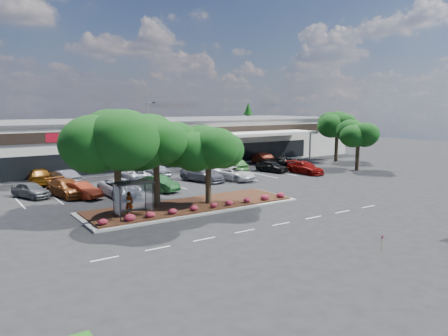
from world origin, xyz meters
TOP-DOWN VIEW (x-y plane):
  - ground at (0.00, 0.00)m, footprint 160.00×160.00m
  - retail_store at (0.06, 33.91)m, footprint 80.40×25.20m
  - landscape_island at (-2.00, 4.00)m, footprint 18.00×6.00m
  - lane_markings at (-0.14, 10.42)m, footprint 33.12×20.06m
  - shrub_row at (-2.00, 1.90)m, footprint 17.00×0.80m
  - bus_shelter at (-7.50, 2.95)m, footprint 2.75×1.55m
  - island_tree_west at (-8.00, 4.50)m, footprint 7.20×7.20m
  - island_tree_mid at (-4.50, 5.20)m, footprint 6.60×6.60m
  - island_tree_east at (-0.50, 3.70)m, footprint 5.80×5.80m
  - tree_east_near at (26.00, 10.00)m, footprint 5.60×5.60m
  - tree_east_far at (31.00, 18.00)m, footprint 6.40×6.40m
  - conifer_north_east at (34.00, 44.00)m, footprint 3.96×3.96m
  - person_waiting at (-7.61, 3.45)m, footprint 0.76×0.64m
  - light_pole at (5.05, 28.02)m, footprint 1.43×0.57m
  - survey_stake at (1.32, -11.95)m, footprint 0.07×0.14m
  - car_0 at (-12.25, 15.46)m, footprint 3.23×4.56m
  - car_1 at (-8.49, 12.77)m, footprint 3.09×4.55m
  - car_2 at (-9.34, 14.24)m, footprint 3.27×5.78m
  - car_3 at (-5.24, 11.62)m, footprint 2.78×5.76m
  - car_4 at (-1.18, 11.79)m, footprint 2.78×4.83m
  - car_5 at (5.16, 14.18)m, footprint 3.81×5.92m
  - car_6 at (8.49, 12.89)m, footprint 3.60×5.81m
  - car_7 at (15.98, 15.07)m, footprint 2.63×4.51m
  - car_8 at (18.50, 11.75)m, footprint 2.37×5.23m
  - car_9 at (-10.12, 22.35)m, footprint 3.14×6.02m
  - car_10 at (-8.36, 20.24)m, footprint 3.06×5.25m
  - car_11 at (-0.98, 18.36)m, footprint 2.57×5.13m
  - car_13 at (2.10, 19.46)m, footprint 2.30×4.59m
  - car_14 at (10.48, 18.37)m, footprint 2.72×4.64m
  - car_15 at (11.95, 17.85)m, footprint 2.22×5.06m
  - car_16 at (19.46, 18.04)m, footprint 4.14×5.92m
  - car_17 at (19.88, 22.04)m, footprint 2.86×5.20m

SIDE VIEW (x-z plane):
  - ground at x=0.00m, z-range 0.00..0.00m
  - lane_markings at x=-0.14m, z-range 0.00..0.01m
  - landscape_island at x=-2.00m, z-range -0.01..0.25m
  - shrub_row at x=-2.00m, z-range 0.26..0.76m
  - car_11 at x=-0.98m, z-range 0.00..1.39m
  - survey_stake at x=1.32m, z-range 0.15..1.24m
  - car_1 at x=-8.49m, z-range 0.00..1.42m
  - car_0 at x=-12.25m, z-range 0.00..1.44m
  - car_7 at x=15.98m, z-range 0.00..1.44m
  - car_14 at x=10.48m, z-range 0.00..1.48m
  - car_8 at x=18.50m, z-range 0.00..1.49m
  - car_13 at x=2.10m, z-range 0.00..1.50m
  - car_16 at x=19.46m, z-range 0.00..1.50m
  - car_6 at x=8.49m, z-range 0.00..1.50m
  - car_4 at x=-1.18m, z-range 0.00..1.50m
  - car_2 at x=-9.34m, z-range 0.00..1.58m
  - car_3 at x=-5.24m, z-range 0.00..1.58m
  - car_5 at x=5.16m, z-range 0.00..1.59m
  - car_15 at x=11.95m, z-range 0.00..1.62m
  - car_17 at x=19.88m, z-range 0.00..1.62m
  - car_10 at x=-8.36m, z-range 0.00..1.63m
  - car_9 at x=-10.12m, z-range 0.00..1.67m
  - person_waiting at x=-7.61m, z-range 0.26..2.04m
  - bus_shelter at x=-7.50m, z-range 1.01..3.60m
  - retail_store at x=0.06m, z-range 0.03..6.28m
  - tree_east_near at x=26.00m, z-range 0.00..6.51m
  - island_tree_east at x=-0.50m, z-range 0.26..6.76m
  - tree_east_far at x=31.00m, z-range 0.00..7.62m
  - island_tree_mid at x=-4.50m, z-range 0.26..7.58m
  - light_pole at x=5.05m, z-range -0.53..8.38m
  - island_tree_west at x=-8.00m, z-range 0.26..8.15m
  - conifer_north_east at x=34.00m, z-range 0.00..9.00m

